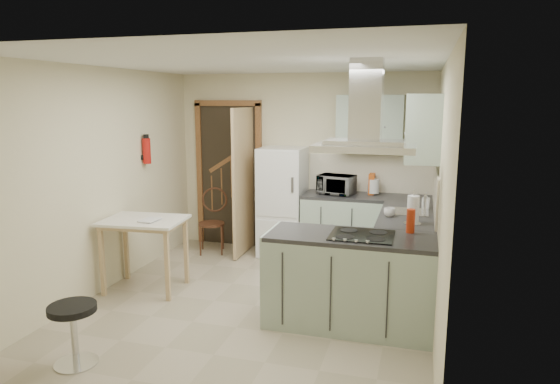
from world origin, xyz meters
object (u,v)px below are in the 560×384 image
(fridge, at_px, (283,202))
(stool, at_px, (74,334))
(peninsula, at_px, (350,281))
(microwave, at_px, (336,185))
(drop_leaf_table, at_px, (145,254))
(extractor_hood, at_px, (365,148))
(bentwood_chair, at_px, (211,224))

(fridge, distance_m, stool, 3.46)
(peninsula, bearing_deg, microwave, 103.67)
(peninsula, distance_m, microwave, 2.11)
(peninsula, height_order, drop_leaf_table, peninsula)
(extractor_hood, bearing_deg, bentwood_chair, 142.43)
(extractor_hood, relative_size, bentwood_chair, 1.08)
(drop_leaf_table, bearing_deg, stool, -84.40)
(fridge, distance_m, extractor_hood, 2.57)
(stool, bearing_deg, microwave, 64.58)
(extractor_hood, bearing_deg, stool, -148.15)
(bentwood_chair, distance_m, microwave, 1.85)
(extractor_hood, height_order, microwave, extractor_hood)
(fridge, relative_size, peninsula, 0.97)
(fridge, height_order, stool, fridge)
(stool, bearing_deg, extractor_hood, 31.85)
(fridge, xyz_separation_m, bentwood_chair, (-0.99, -0.20, -0.33))
(peninsula, distance_m, bentwood_chair, 2.84)
(peninsula, bearing_deg, drop_leaf_table, 173.23)
(extractor_hood, height_order, bentwood_chair, extractor_hood)
(extractor_hood, bearing_deg, drop_leaf_table, 173.51)
(drop_leaf_table, xyz_separation_m, microwave, (1.88, 1.70, 0.61))
(peninsula, relative_size, bentwood_chair, 1.87)
(extractor_hood, relative_size, drop_leaf_table, 1.02)
(fridge, bearing_deg, bentwood_chair, -168.54)
(fridge, bearing_deg, peninsula, -58.26)
(fridge, xyz_separation_m, drop_leaf_table, (-1.14, -1.70, -0.34))
(extractor_hood, bearing_deg, fridge, 123.79)
(bentwood_chair, height_order, stool, bentwood_chair)
(fridge, xyz_separation_m, extractor_hood, (1.32, -1.98, 0.97))
(drop_leaf_table, relative_size, stool, 1.70)
(peninsula, distance_m, extractor_hood, 1.27)
(drop_leaf_table, height_order, microwave, microwave)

